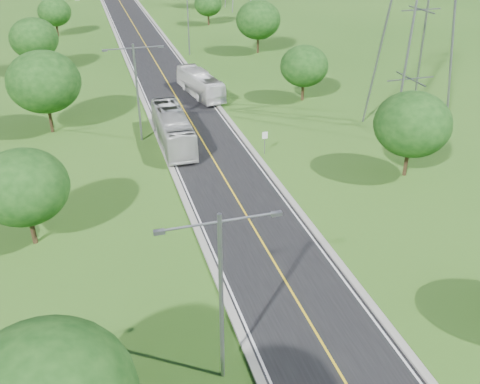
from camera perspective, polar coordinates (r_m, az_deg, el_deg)
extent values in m
plane|color=#295417|center=(71.96, -7.17, 10.58)|extent=(260.00, 260.00, 0.00)
cube|color=black|center=(77.61, -7.97, 11.90)|extent=(8.00, 150.00, 0.06)
cube|color=gray|center=(77.11, -11.15, 11.59)|extent=(0.50, 150.00, 0.22)
cube|color=gray|center=(78.30, -4.84, 12.28)|extent=(0.50, 150.00, 0.22)
cylinder|color=slate|center=(52.69, 2.65, 5.27)|extent=(0.08, 0.08, 2.40)
cube|color=white|center=(52.35, 2.68, 6.06)|extent=(0.55, 0.04, 0.70)
cylinder|color=slate|center=(26.50, -2.01, -11.65)|extent=(0.22, 0.22, 10.00)
cylinder|color=slate|center=(23.53, -5.51, -3.68)|extent=(2.80, 0.12, 0.12)
cylinder|color=slate|center=(24.10, 1.02, -2.68)|extent=(2.80, 0.12, 0.12)
cube|color=slate|center=(23.40, -8.63, -4.24)|extent=(0.50, 0.25, 0.18)
cube|color=slate|center=(24.50, 3.93, -2.32)|extent=(0.50, 0.25, 0.18)
cylinder|color=slate|center=(55.53, -10.87, 10.23)|extent=(0.22, 0.22, 10.00)
cylinder|color=slate|center=(54.18, -12.84, 14.65)|extent=(2.80, 0.12, 0.12)
cylinder|color=slate|center=(54.43, -9.82, 15.00)|extent=(2.80, 0.12, 0.12)
cube|color=slate|center=(54.13, -14.24, 14.42)|extent=(0.50, 0.25, 0.18)
cube|color=slate|center=(54.61, -8.42, 15.09)|extent=(0.50, 0.25, 0.18)
cylinder|color=slate|center=(88.91, -5.55, 17.49)|extent=(0.22, 0.22, 10.00)
cylinder|color=black|center=(41.55, -21.28, -3.51)|extent=(0.36, 0.36, 2.70)
ellipsoid|color=#11380F|center=(40.00, -22.11, 0.50)|extent=(6.30, 6.30, 5.36)
cylinder|color=black|center=(61.28, -19.57, 7.47)|extent=(0.36, 0.36, 3.24)
ellipsoid|color=#11380F|center=(60.07, -20.19, 10.98)|extent=(7.56, 7.56, 6.43)
cylinder|color=black|center=(84.40, -20.70, 12.73)|extent=(0.36, 0.36, 2.88)
ellipsoid|color=#11380F|center=(83.61, -21.13, 15.03)|extent=(6.72, 6.72, 5.71)
cylinder|color=black|center=(107.70, -18.91, 16.09)|extent=(0.36, 0.36, 2.52)
ellipsoid|color=#11380F|center=(107.15, -19.18, 17.69)|extent=(5.88, 5.88, 5.00)
cylinder|color=black|center=(50.64, 17.32, 3.21)|extent=(0.36, 0.36, 2.88)
ellipsoid|color=#11380F|center=(49.30, 17.91, 6.90)|extent=(6.72, 6.72, 5.71)
cylinder|color=black|center=(68.24, 6.71, 10.71)|extent=(0.36, 0.36, 2.52)
ellipsoid|color=#11380F|center=(67.36, 6.86, 13.20)|extent=(5.88, 5.88, 5.00)
cylinder|color=black|center=(90.50, 1.92, 15.55)|extent=(0.36, 0.36, 3.06)
ellipsoid|color=#11380F|center=(89.72, 1.96, 17.87)|extent=(7.14, 7.14, 6.07)
cylinder|color=black|center=(112.52, -3.38, 17.94)|extent=(0.36, 0.36, 2.34)
ellipsoid|color=#11380F|center=(112.02, -3.43, 19.38)|extent=(5.46, 5.46, 4.64)
cylinder|color=black|center=(132.46, -3.98, 19.64)|extent=(0.36, 0.36, 2.70)
imported|color=white|center=(69.50, -4.27, 11.43)|extent=(4.21, 11.09, 3.02)
imported|color=beige|center=(55.14, -7.18, 6.76)|extent=(2.99, 12.05, 3.34)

